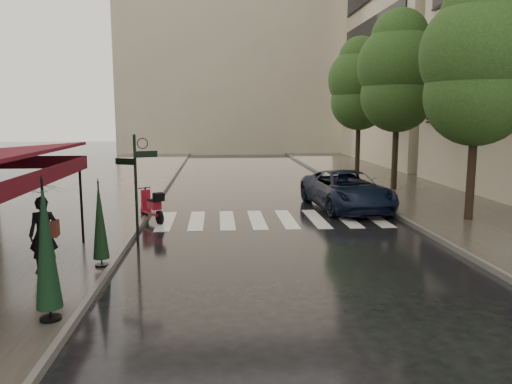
{
  "coord_description": "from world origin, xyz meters",
  "views": [
    {
      "loc": [
        1.07,
        -11.04,
        3.63
      ],
      "look_at": [
        2.2,
        3.32,
        1.4
      ],
      "focal_mm": 35.0,
      "sensor_mm": 36.0,
      "label": 1
    }
  ],
  "objects": [
    {
      "name": "sidewalk_near",
      "position": [
        -4.5,
        12.0,
        0.06
      ],
      "size": [
        6.0,
        60.0,
        0.12
      ],
      "primitive_type": "cube",
      "color": "#38332D",
      "rests_on": "ground"
    },
    {
      "name": "parked_car",
      "position": [
        6.09,
        7.79,
        0.74
      ],
      "size": [
        3.01,
        5.55,
        1.48
      ],
      "primitive_type": "imported",
      "rotation": [
        0.0,
        0.0,
        0.11
      ],
      "color": "black",
      "rests_on": "ground"
    },
    {
      "name": "parasol_front",
      "position": [
        -1.83,
        -2.6,
        1.45
      ],
      "size": [
        0.44,
        0.44,
        2.48
      ],
      "color": "black",
      "rests_on": "sidewalk_near"
    },
    {
      "name": "pedestrian_with_umbrella",
      "position": [
        -2.81,
        0.15,
        1.77
      ],
      "size": [
        1.09,
        1.11,
        2.48
      ],
      "rotation": [
        0.0,
        0.0,
        0.07
      ],
      "color": "black",
      "rests_on": "sidewalk_near"
    },
    {
      "name": "parasol_back",
      "position": [
        -1.65,
        0.5,
        1.21
      ],
      "size": [
        0.38,
        0.38,
        2.02
      ],
      "color": "black",
      "rests_on": "sidewalk_near"
    },
    {
      "name": "signpost",
      "position": [
        -1.19,
        3.0,
        1.83
      ],
      "size": [
        1.17,
        0.29,
        3.1
      ],
      "color": "black",
      "rests_on": "ground"
    },
    {
      "name": "tree_near",
      "position": [
        9.6,
        5.0,
        5.32
      ],
      "size": [
        3.8,
        3.8,
        7.99
      ],
      "color": "black",
      "rests_on": "sidewalk_far"
    },
    {
      "name": "curb_near",
      "position": [
        -1.45,
        12.0,
        0.07
      ],
      "size": [
        0.12,
        60.0,
        0.16
      ],
      "primitive_type": "cube",
      "color": "#595651",
      "rests_on": "ground"
    },
    {
      "name": "scooter",
      "position": [
        -1.16,
        5.98,
        0.52
      ],
      "size": [
        1.01,
        1.49,
        1.11
      ],
      "rotation": [
        0.0,
        0.0,
        0.55
      ],
      "color": "black",
      "rests_on": "ground"
    },
    {
      "name": "tree_far",
      "position": [
        9.7,
        19.0,
        5.46
      ],
      "size": [
        3.8,
        3.8,
        8.16
      ],
      "color": "black",
      "rests_on": "sidewalk_far"
    },
    {
      "name": "curb_far",
      "position": [
        7.45,
        12.0,
        0.07
      ],
      "size": [
        0.12,
        60.0,
        0.16
      ],
      "primitive_type": "cube",
      "color": "#595651",
      "rests_on": "ground"
    },
    {
      "name": "crosswalk",
      "position": [
        2.98,
        6.0,
        0.01
      ],
      "size": [
        7.85,
        3.2,
        0.01
      ],
      "color": "silver",
      "rests_on": "ground"
    },
    {
      "name": "haussmann_far",
      "position": [
        16.5,
        26.0,
        9.25
      ],
      "size": [
        8.0,
        16.0,
        18.5
      ],
      "primitive_type": "cube",
      "color": "#C0B192",
      "rests_on": "ground"
    },
    {
      "name": "tree_mid",
      "position": [
        9.5,
        12.0,
        5.59
      ],
      "size": [
        3.8,
        3.8,
        8.34
      ],
      "color": "black",
      "rests_on": "sidewalk_far"
    },
    {
      "name": "ground",
      "position": [
        0.0,
        0.0,
        0.0
      ],
      "size": [
        120.0,
        120.0,
        0.0
      ],
      "primitive_type": "plane",
      "color": "black",
      "rests_on": "ground"
    },
    {
      "name": "backdrop_building",
      "position": [
        3.0,
        38.0,
        10.0
      ],
      "size": [
        22.0,
        6.0,
        20.0
      ],
      "primitive_type": "cube",
      "color": "#C0B192",
      "rests_on": "ground"
    },
    {
      "name": "sidewalk_far",
      "position": [
        10.25,
        12.0,
        0.06
      ],
      "size": [
        5.5,
        60.0,
        0.12
      ],
      "primitive_type": "cube",
      "color": "#38332D",
      "rests_on": "ground"
    }
  ]
}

